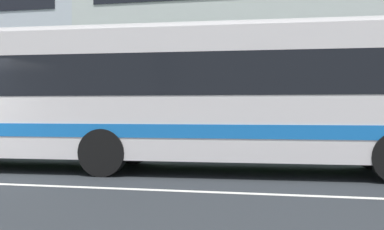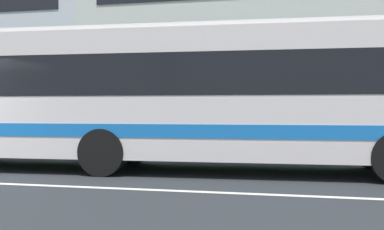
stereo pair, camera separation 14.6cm
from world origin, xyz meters
TOP-DOWN VIEW (x-y plane):
  - hedge_row_far at (2.61, 6.38)m, footprint 14.79×1.10m
  - apartment_block_right at (10.62, 16.11)m, footprint 25.92×9.99m
  - transit_bus at (3.97, 2.51)m, footprint 12.27×3.04m

SIDE VIEW (x-z plane):
  - hedge_row_far at x=2.61m, z-range 0.00..1.15m
  - transit_bus at x=3.97m, z-range 0.17..3.36m
  - apartment_block_right at x=10.62m, z-range 0.00..12.42m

